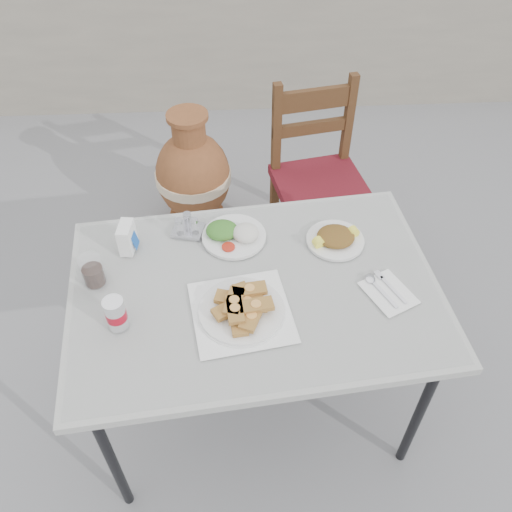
{
  "coord_description": "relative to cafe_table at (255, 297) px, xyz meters",
  "views": [
    {
      "loc": [
        0.08,
        -1.32,
        2.19
      ],
      "look_at": [
        0.15,
        -0.04,
        0.88
      ],
      "focal_mm": 38.0,
      "sensor_mm": 36.0,
      "label": 1
    }
  ],
  "objects": [
    {
      "name": "ground",
      "position": [
        -0.14,
        0.09,
        -0.72
      ],
      "size": [
        80.0,
        80.0,
        0.0
      ],
      "primitive_type": "plane",
      "color": "slate",
      "rests_on": "ground"
    },
    {
      "name": "cafe_table",
      "position": [
        0.0,
        0.0,
        0.0
      ],
      "size": [
        1.36,
        0.99,
        0.78
      ],
      "rotation": [
        0.0,
        0.0,
        0.1
      ],
      "color": "black",
      "rests_on": "ground"
    },
    {
      "name": "pide_plate",
      "position": [
        -0.05,
        -0.11,
        0.08
      ],
      "size": [
        0.37,
        0.37,
        0.07
      ],
      "rotation": [
        0.0,
        0.0,
        0.16
      ],
      "color": "white",
      "rests_on": "cafe_table"
    },
    {
      "name": "salad_rice_plate",
      "position": [
        -0.07,
        0.25,
        0.08
      ],
      "size": [
        0.24,
        0.24,
        0.06
      ],
      "color": "white",
      "rests_on": "cafe_table"
    },
    {
      "name": "salad_chopped_plate",
      "position": [
        0.31,
        0.21,
        0.07
      ],
      "size": [
        0.22,
        0.22,
        0.05
      ],
      "color": "white",
      "rests_on": "cafe_table"
    },
    {
      "name": "soda_can",
      "position": [
        -0.45,
        -0.14,
        0.11
      ],
      "size": [
        0.07,
        0.07,
        0.12
      ],
      "color": "silver",
      "rests_on": "cafe_table"
    },
    {
      "name": "cola_glass",
      "position": [
        -0.55,
        0.05,
        0.1
      ],
      "size": [
        0.08,
        0.08,
        0.11
      ],
      "color": "white",
      "rests_on": "cafe_table"
    },
    {
      "name": "napkin_holder",
      "position": [
        -0.45,
        0.21,
        0.11
      ],
      "size": [
        0.07,
        0.1,
        0.11
      ],
      "rotation": [
        0.0,
        0.0,
        -0.12
      ],
      "color": "white",
      "rests_on": "cafe_table"
    },
    {
      "name": "condiment_caddy",
      "position": [
        -0.24,
        0.29,
        0.08
      ],
      "size": [
        0.13,
        0.11,
        0.08
      ],
      "rotation": [
        0.0,
        0.0,
        -0.22
      ],
      "color": "silver",
      "rests_on": "cafe_table"
    },
    {
      "name": "cutlery_napkin",
      "position": [
        0.45,
        -0.04,
        0.06
      ],
      "size": [
        0.2,
        0.22,
        0.01
      ],
      "rotation": [
        0.0,
        0.0,
        0.45
      ],
      "color": "white",
      "rests_on": "cafe_table"
    },
    {
      "name": "chair",
      "position": [
        0.37,
        0.93,
        -0.22
      ],
      "size": [
        0.51,
        0.51,
        0.98
      ],
      "rotation": [
        0.0,
        0.0,
        0.19
      ],
      "color": "#391D0F",
      "rests_on": "ground"
    },
    {
      "name": "terracotta_urn",
      "position": [
        -0.28,
        1.2,
        -0.38
      ],
      "size": [
        0.42,
        0.42,
        0.73
      ],
      "color": "brown",
      "rests_on": "ground"
    },
    {
      "name": "back_wall",
      "position": [
        -0.14,
        2.59,
        -0.12
      ],
      "size": [
        6.0,
        0.25,
        1.2
      ],
      "primitive_type": "cube",
      "color": "gray",
      "rests_on": "ground"
    }
  ]
}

